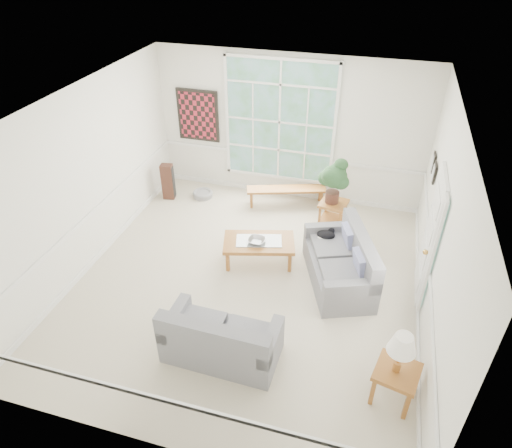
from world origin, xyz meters
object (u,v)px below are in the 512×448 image
(loveseat_front, at_px, (222,333))
(side_table, at_px, (394,384))
(loveseat_right, at_px, (339,260))
(coffee_table, at_px, (259,251))
(end_table, at_px, (333,213))

(loveseat_front, xyz_separation_m, side_table, (2.28, -0.07, -0.15))
(loveseat_right, distance_m, side_table, 2.26)
(coffee_table, relative_size, side_table, 2.29)
(coffee_table, bearing_deg, end_table, 40.12)
(loveseat_right, bearing_deg, coffee_table, 153.47)
(end_table, height_order, side_table, side_table)
(loveseat_right, relative_size, side_table, 3.17)
(loveseat_right, height_order, side_table, loveseat_right)
(coffee_table, bearing_deg, loveseat_right, -20.54)
(loveseat_front, height_order, side_table, loveseat_front)
(loveseat_right, height_order, end_table, loveseat_right)
(loveseat_front, distance_m, end_table, 3.77)
(loveseat_front, bearing_deg, loveseat_right, 57.67)
(loveseat_front, bearing_deg, end_table, 76.19)
(side_table, bearing_deg, end_table, 109.13)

